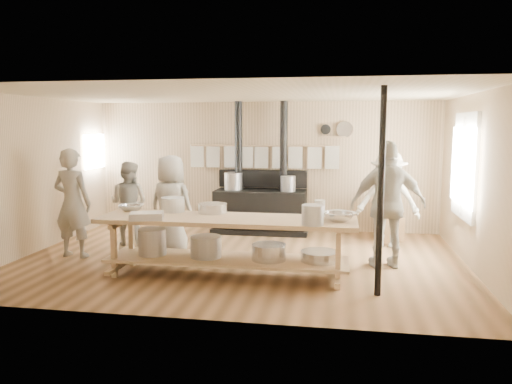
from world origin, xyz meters
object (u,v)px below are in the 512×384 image
cook_left (129,203)px  cook_center (171,206)px  cook_far_left (72,203)px  chair (388,226)px  cook_by_window (388,199)px  cook_right (388,205)px  roasting_pan (147,216)px  prep_table (226,240)px  stove (260,207)px

cook_left → cook_center: (1.02, -0.64, 0.08)m
cook_far_left → chair: cook_far_left is taller
cook_far_left → cook_by_window: size_ratio=1.05×
cook_center → cook_right: size_ratio=0.87×
cook_far_left → roasting_pan: bearing=153.8°
prep_table → cook_by_window: size_ratio=2.14×
cook_left → cook_by_window: 4.59m
cook_left → prep_table: bearing=148.8°
stove → cook_by_window: (2.39, -0.82, 0.32)m
roasting_pan → cook_left: bearing=120.0°
cook_by_window → roasting_pan: bearing=-132.4°
stove → cook_by_window: size_ratio=1.54×
roasting_pan → cook_far_left: bearing=149.5°
cook_far_left → cook_left: bearing=-114.5°
cook_by_window → cook_center: bearing=-149.6°
stove → cook_center: (-1.14, -2.05, 0.31)m
stove → cook_far_left: size_ratio=1.47×
cook_far_left → cook_by_window: 5.31m
cook_left → roasting_pan: bearing=125.6°
cook_far_left → cook_right: bearing=-173.2°
cook_center → cook_right: 3.41m
stove → chair: (2.47, -0.25, -0.26)m
chair → cook_by_window: bearing=-122.2°
stove → cook_by_window: stove is taller
prep_table → cook_by_window: cook_by_window is taller
cook_center → chair: bearing=-140.2°
chair → cook_right: bearing=-120.3°
cook_far_left → cook_left: (0.53, 0.97, -0.14)m
cook_far_left → cook_by_window: (5.08, 1.55, -0.04)m
cook_left → cook_right: (4.43, -0.75, 0.21)m
chair → roasting_pan: 4.72m
prep_table → cook_far_left: 2.79m
cook_right → cook_by_window: bearing=-104.3°
cook_left → cook_center: 1.21m
cook_by_window → roasting_pan: 4.26m
cook_far_left → chair: bearing=-153.4°
stove → cook_right: size_ratio=1.36×
cook_right → roasting_pan: (-3.31, -1.19, -0.05)m
stove → prep_table: size_ratio=0.72×
prep_table → roasting_pan: roasting_pan is taller
prep_table → cook_left: (-2.15, 1.61, 0.23)m
stove → chair: 2.50m
cook_far_left → cook_center: bearing=-163.8°
stove → cook_far_left: bearing=-138.6°
cook_far_left → roasting_pan: cook_far_left is taller
cook_right → roasting_pan: 3.51m
stove → cook_center: bearing=-119.1°
cook_far_left → chair: (5.16, 2.12, -0.62)m
cook_far_left → chair: size_ratio=1.98×
prep_table → cook_right: 2.47m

